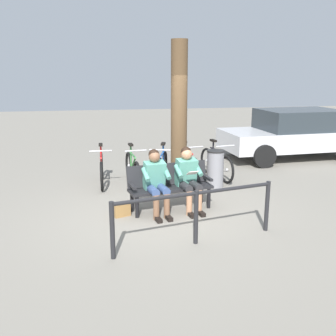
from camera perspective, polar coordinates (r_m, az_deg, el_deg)
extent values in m
plane|color=slate|center=(7.32, -0.76, -6.51)|extent=(40.00, 40.00, 0.00)
cube|color=black|center=(7.29, 0.43, -3.05)|extent=(1.65, 0.71, 0.05)
cube|color=black|center=(7.40, -0.09, -0.90)|extent=(1.60, 0.41, 0.42)
cube|color=black|center=(7.55, 5.83, -1.45)|extent=(0.13, 0.40, 0.05)
cube|color=black|center=(7.03, -5.37, -2.63)|extent=(0.13, 0.40, 0.05)
cylinder|color=black|center=(7.49, 6.06, -4.46)|extent=(0.07, 0.07, 0.40)
cylinder|color=black|center=(7.00, -4.61, -5.80)|extent=(0.07, 0.07, 0.40)
cylinder|color=black|center=(7.78, 4.94, -3.72)|extent=(0.07, 0.07, 0.40)
cylinder|color=black|center=(7.30, -5.36, -4.94)|extent=(0.07, 0.07, 0.40)
cube|color=#4C8C7A|center=(7.35, 2.68, -0.62)|extent=(0.43, 0.37, 0.55)
sphere|color=#A87554|center=(7.25, 2.78, 2.06)|extent=(0.21, 0.21, 0.21)
sphere|color=black|center=(7.27, 2.69, 2.39)|extent=(0.20, 0.20, 0.20)
cylinder|color=#262628|center=(7.27, 4.01, -2.60)|extent=(0.22, 0.42, 0.15)
cylinder|color=#A87554|center=(7.18, 4.63, -5.06)|extent=(0.11, 0.11, 0.45)
cube|color=black|center=(7.16, 4.95, -6.74)|extent=(0.13, 0.23, 0.07)
cylinder|color=#4C8C7A|center=(7.30, 4.50, -0.23)|extent=(0.14, 0.32, 0.23)
cylinder|color=#262628|center=(7.19, 2.56, -2.77)|extent=(0.22, 0.42, 0.15)
cylinder|color=#A87554|center=(7.10, 3.17, -5.25)|extent=(0.11, 0.11, 0.45)
cube|color=black|center=(7.08, 3.47, -6.95)|extent=(0.13, 0.23, 0.07)
cylinder|color=#4C8C7A|center=(7.15, 1.59, -0.51)|extent=(0.14, 0.32, 0.23)
cube|color=silver|center=(7.07, 3.64, -0.73)|extent=(0.22, 0.15, 0.09)
cube|color=#4C8C7A|center=(7.13, -2.05, -1.08)|extent=(0.43, 0.37, 0.55)
sphere|color=brown|center=(7.02, -2.03, 1.67)|extent=(0.21, 0.21, 0.21)
sphere|color=black|center=(7.04, -2.11, 2.01)|extent=(0.20, 0.20, 0.20)
cylinder|color=#334772|center=(7.04, -0.75, -3.14)|extent=(0.22, 0.42, 0.15)
cylinder|color=brown|center=(6.94, -0.18, -5.68)|extent=(0.11, 0.11, 0.45)
cube|color=black|center=(6.92, 0.11, -7.43)|extent=(0.13, 0.23, 0.07)
cylinder|color=#4C8C7A|center=(7.06, -0.21, -0.68)|extent=(0.14, 0.32, 0.23)
cylinder|color=#334772|center=(6.98, -2.30, -3.30)|extent=(0.22, 0.42, 0.15)
cylinder|color=brown|center=(6.88, -1.75, -5.88)|extent=(0.11, 0.11, 0.45)
cube|color=black|center=(6.86, -1.46, -7.64)|extent=(0.13, 0.23, 0.07)
cylinder|color=#4C8C7A|center=(6.94, -3.31, -0.98)|extent=(0.14, 0.32, 0.23)
cube|color=olive|center=(7.12, -6.86, -6.17)|extent=(0.33, 0.23, 0.24)
cylinder|color=#4C3823|center=(8.36, 1.64, 7.51)|extent=(0.35, 0.35, 3.23)
cylinder|color=slate|center=(8.84, 7.00, -0.18)|extent=(0.38, 0.38, 0.82)
cylinder|color=black|center=(8.74, 7.08, 2.51)|extent=(0.40, 0.40, 0.03)
torus|color=black|center=(9.14, 8.67, -0.26)|extent=(0.18, 0.66, 0.66)
cylinder|color=silver|center=(9.14, 8.67, -0.26)|extent=(0.06, 0.07, 0.06)
torus|color=black|center=(10.01, 5.78, 1.10)|extent=(0.18, 0.66, 0.66)
cylinder|color=silver|center=(10.01, 5.78, 1.10)|extent=(0.06, 0.07, 0.06)
cylinder|color=black|center=(9.49, 7.23, 2.68)|extent=(0.16, 0.63, 0.04)
cylinder|color=black|center=(9.46, 7.42, 1.40)|extent=(0.15, 0.59, 0.43)
cylinder|color=black|center=(9.66, 6.70, 2.42)|extent=(0.04, 0.04, 0.55)
cube|color=black|center=(9.61, 6.74, 4.05)|extent=(0.13, 0.23, 0.05)
cylinder|color=#B2B2B7|center=(9.11, 8.48, 3.24)|extent=(0.48, 0.12, 0.03)
torus|color=black|center=(8.91, 3.96, -0.51)|extent=(0.16, 0.66, 0.66)
cylinder|color=silver|center=(8.91, 3.96, -0.51)|extent=(0.06, 0.07, 0.06)
torus|color=black|center=(9.82, 1.63, 0.91)|extent=(0.16, 0.66, 0.66)
cylinder|color=silver|center=(9.82, 1.63, 0.91)|extent=(0.06, 0.07, 0.06)
cylinder|color=#B71414|center=(9.28, 2.77, 2.51)|extent=(0.14, 0.63, 0.04)
cylinder|color=#B71414|center=(9.25, 2.94, 1.20)|extent=(0.13, 0.60, 0.43)
cylinder|color=#B71414|center=(9.46, 2.35, 2.25)|extent=(0.04, 0.04, 0.55)
cube|color=black|center=(9.41, 2.37, 3.92)|extent=(0.12, 0.23, 0.05)
cylinder|color=#B2B2B7|center=(8.88, 3.76, 3.08)|extent=(0.48, 0.10, 0.03)
torus|color=black|center=(8.58, -1.27, -1.05)|extent=(0.25, 0.65, 0.66)
cylinder|color=silver|center=(8.58, -1.27, -1.05)|extent=(0.07, 0.07, 0.06)
torus|color=black|center=(9.56, -0.47, 0.55)|extent=(0.25, 0.65, 0.66)
cylinder|color=silver|center=(9.56, -0.47, 0.55)|extent=(0.07, 0.07, 0.06)
cylinder|color=#1E519E|center=(8.98, -0.86, 2.14)|extent=(0.22, 0.62, 0.04)
cylinder|color=#1E519E|center=(8.95, -0.92, 0.78)|extent=(0.21, 0.58, 0.43)
cylinder|color=#1E519E|center=(9.18, -0.71, 1.89)|extent=(0.04, 0.04, 0.55)
cube|color=black|center=(9.12, -0.72, 3.61)|extent=(0.15, 0.24, 0.05)
cylinder|color=#B2B2B7|center=(8.55, -1.20, 2.69)|extent=(0.47, 0.17, 0.03)
torus|color=black|center=(8.53, -4.60, -1.19)|extent=(0.12, 0.66, 0.66)
cylinder|color=silver|center=(8.53, -4.60, -1.19)|extent=(0.06, 0.06, 0.06)
torus|color=black|center=(9.50, -5.84, 0.38)|extent=(0.12, 0.66, 0.66)
cylinder|color=silver|center=(9.50, -5.84, 0.38)|extent=(0.06, 0.06, 0.06)
cylinder|color=#337238|center=(8.93, -5.31, 2.00)|extent=(0.10, 0.63, 0.04)
cylinder|color=#337238|center=(8.89, -5.18, 0.64)|extent=(0.10, 0.60, 0.43)
cylinder|color=#337238|center=(9.12, -5.51, 1.74)|extent=(0.04, 0.04, 0.55)
cube|color=black|center=(9.06, -5.56, 3.47)|extent=(0.11, 0.23, 0.05)
cylinder|color=#B2B2B7|center=(8.50, -4.82, 2.56)|extent=(0.48, 0.08, 0.03)
torus|color=black|center=(8.60, -9.80, -1.23)|extent=(0.07, 0.66, 0.66)
cylinder|color=silver|center=(8.60, -9.80, -1.23)|extent=(0.05, 0.06, 0.06)
torus|color=black|center=(9.59, -9.80, 0.37)|extent=(0.07, 0.66, 0.66)
cylinder|color=silver|center=(9.59, -9.80, 0.37)|extent=(0.05, 0.06, 0.06)
cylinder|color=#B71414|center=(9.01, -9.90, 1.96)|extent=(0.05, 0.63, 0.04)
cylinder|color=#B71414|center=(8.97, -9.85, 0.60)|extent=(0.05, 0.60, 0.43)
cylinder|color=#B71414|center=(9.20, -9.88, 1.71)|extent=(0.04, 0.04, 0.55)
cube|color=black|center=(9.15, -9.95, 3.42)|extent=(0.09, 0.22, 0.05)
cylinder|color=#B2B2B7|center=(8.57, -9.95, 2.50)|extent=(0.48, 0.04, 0.03)
cylinder|color=black|center=(6.56, 14.45, -5.50)|extent=(0.07, 0.07, 0.85)
cylinder|color=black|center=(5.91, 4.17, -7.31)|extent=(0.07, 0.07, 0.85)
cylinder|color=black|center=(5.49, -8.25, -9.16)|extent=(0.07, 0.07, 0.85)
cylinder|color=black|center=(5.78, 4.24, -3.75)|extent=(2.56, 0.60, 0.06)
cube|color=silver|center=(12.24, 17.87, 4.15)|extent=(4.29, 2.03, 0.55)
cube|color=#262D33|center=(12.27, 18.88, 6.81)|extent=(2.40, 1.78, 0.60)
cylinder|color=black|center=(10.86, 14.04, 1.72)|extent=(0.65, 0.26, 0.64)
cylinder|color=black|center=(12.44, 10.24, 3.47)|extent=(0.65, 0.26, 0.64)
cylinder|color=black|center=(13.77, 20.72, 3.80)|extent=(0.65, 0.26, 0.64)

